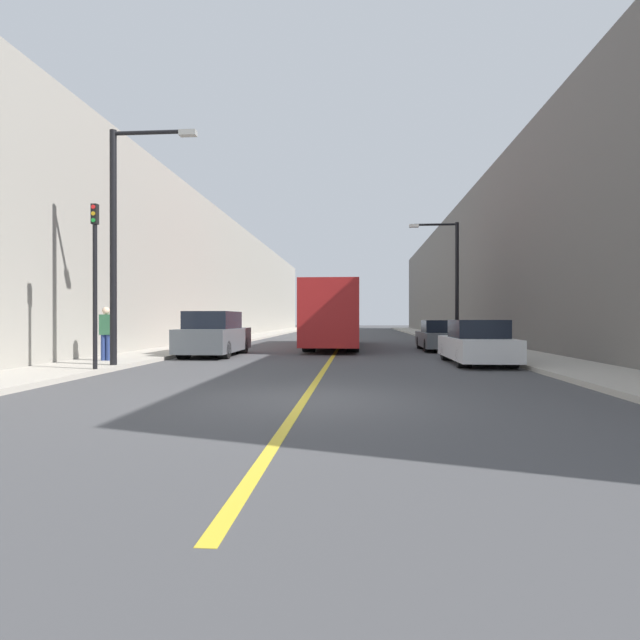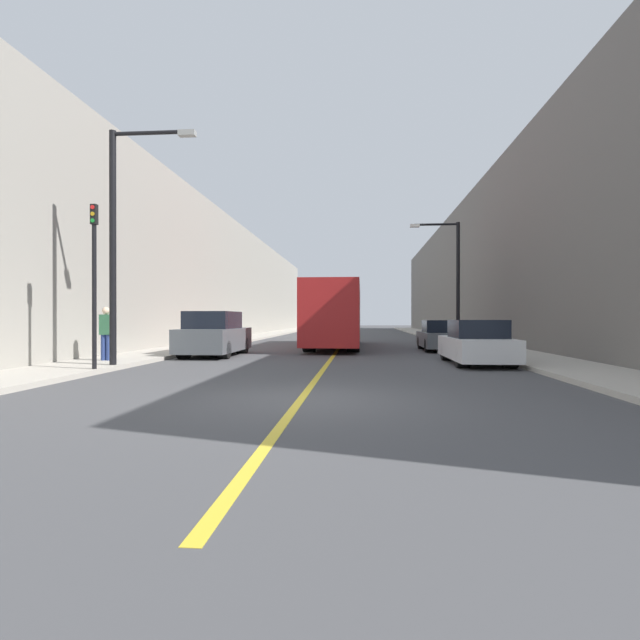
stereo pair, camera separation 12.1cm
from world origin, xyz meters
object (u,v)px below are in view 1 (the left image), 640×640
Objects in this scene: car_right_near at (476,344)px; car_right_mid at (440,337)px; street_lamp_left at (121,230)px; traffic_light at (95,280)px; parked_suv_left at (214,335)px; pedestrian at (106,333)px; bus at (335,315)px; street_lamp_right at (452,274)px.

car_right_near is 1.02× the size of car_right_mid.
traffic_light is at bearing -96.78° from street_lamp_left.
car_right_near is at bearing 13.23° from street_lamp_left.
car_right_mid is at bearing 90.78° from car_right_near.
pedestrian is at bearing -122.80° from parked_suv_left.
car_right_near is at bearing -16.07° from parked_suv_left.
bus is 5.66m from car_right_mid.
parked_suv_left is 13.45m from street_lamp_right.
pedestrian is (-13.28, -11.29, -2.87)m from street_lamp_right.
street_lamp_left is (-5.79, -11.79, 2.44)m from bus.
car_right_mid is at bearing 23.25° from parked_suv_left.
street_lamp_right reaches higher than bus.
parked_suv_left is at bearing 76.99° from street_lamp_left.
car_right_mid is 14.84m from street_lamp_left.
street_lamp_left reaches higher than car_right_mid.
pedestrian is (-12.11, -8.00, 0.39)m from car_right_mid.
car_right_near is at bearing 18.88° from traffic_light.
car_right_mid is 14.52m from pedestrian.
car_right_mid is 4.78m from street_lamp_right.
street_lamp_left is (-10.95, -2.57, 3.49)m from car_right_near.
car_right_near is at bearing -89.22° from car_right_mid.
street_lamp_left is 1.55× the size of traffic_light.
bus is at bearing 55.60° from pedestrian.
bus is 1.67× the size of street_lamp_left.
car_right_near is 6.92m from car_right_mid.
bus is 7.92m from parked_suv_left.
parked_suv_left is 10.10m from car_right_near.
car_right_mid is 2.52× the size of pedestrian.
parked_suv_left is at bearing -145.47° from street_lamp_right.
bus is 2.57× the size of car_right_near.
street_lamp_right reaches higher than parked_suv_left.
car_right_near is 2.58× the size of pedestrian.
bus is 6.64× the size of pedestrian.
car_right_mid is 0.64× the size of street_lamp_left.
bus reaches higher than car_right_mid.
bus is 10.61m from car_right_near.
street_lamp_right is at bearing 83.95° from car_right_near.
street_lamp_left reaches higher than street_lamp_right.
car_right_near is at bearing -96.05° from street_lamp_right.
pedestrian is (-2.49, -3.87, 0.21)m from parked_suv_left.
parked_suv_left is at bearing -156.75° from car_right_mid.
bus is at bearing 54.67° from parked_suv_left.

